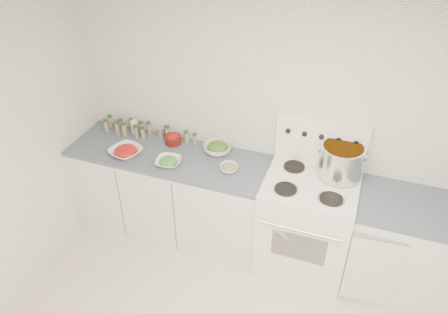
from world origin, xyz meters
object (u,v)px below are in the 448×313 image
(stove, at_px, (306,221))
(stock_pot, at_px, (341,160))
(bowl_tomato, at_px, (126,151))
(bowl_snowpea, at_px, (168,162))

(stove, xyz_separation_m, stock_pot, (0.19, 0.16, 0.60))
(stock_pot, xyz_separation_m, bowl_tomato, (-1.84, -0.29, -0.16))
(stock_pot, bearing_deg, bowl_tomato, -171.01)
(bowl_tomato, relative_size, bowl_snowpea, 1.38)
(stove, relative_size, bowl_tomato, 3.95)
(stove, bearing_deg, bowl_tomato, -175.45)
(stove, xyz_separation_m, bowl_snowpea, (-1.23, -0.14, 0.43))
(stock_pot, distance_m, bowl_snowpea, 1.46)
(stove, distance_m, bowl_tomato, 1.72)
(bowl_tomato, height_order, bowl_snowpea, bowl_tomato)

